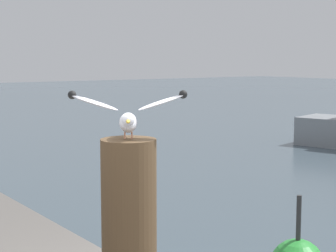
{
  "coord_description": "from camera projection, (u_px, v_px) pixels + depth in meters",
  "views": [
    {
      "loc": [
        1.9,
        -1.9,
        2.7
      ],
      "look_at": [
        -0.57,
        -0.14,
        2.33
      ],
      "focal_mm": 60.87,
      "sensor_mm": 36.0,
      "label": 1
    }
  ],
  "objects": [
    {
      "name": "mooring_post",
      "position": [
        129.0,
        228.0,
        2.97
      ],
      "size": [
        0.29,
        0.29,
        0.94
      ],
      "primitive_type": "cylinder",
      "color": "#4C3823",
      "rests_on": "harbor_quay"
    },
    {
      "name": "seagull",
      "position": [
        128.0,
        115.0,
        2.89
      ],
      "size": [
        0.41,
        0.56,
        0.25
      ],
      "color": "tan",
      "rests_on": "mooring_post"
    }
  ]
}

